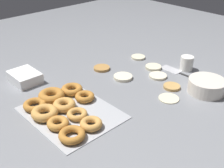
% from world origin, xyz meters
% --- Properties ---
extents(ground_plane, '(3.00, 3.00, 0.00)m').
position_xyz_m(ground_plane, '(0.00, 0.00, 0.00)').
color(ground_plane, gray).
extents(pancake_0, '(0.09, 0.09, 0.01)m').
position_xyz_m(pancake_0, '(0.24, 0.02, 0.00)').
color(pancake_0, beige).
rests_on(pancake_0, ground_plane).
extents(pancake_1, '(0.08, 0.08, 0.01)m').
position_xyz_m(pancake_1, '(-0.16, 0.26, 0.01)').
color(pancake_1, beige).
rests_on(pancake_1, ground_plane).
extents(pancake_2, '(0.08, 0.08, 0.01)m').
position_xyz_m(pancake_2, '(0.19, 0.11, 0.01)').
color(pancake_2, tan).
rests_on(pancake_2, ground_plane).
extents(pancake_3, '(0.09, 0.09, 0.01)m').
position_xyz_m(pancake_3, '(-0.01, 0.22, 0.01)').
color(pancake_3, beige).
rests_on(pancake_3, ground_plane).
extents(pancake_4, '(0.09, 0.09, 0.01)m').
position_xyz_m(pancake_4, '(-0.20, 0.00, 0.01)').
color(pancake_4, '#B27F42').
rests_on(pancake_4, ground_plane).
extents(pancake_5, '(0.10, 0.10, 0.01)m').
position_xyz_m(pancake_5, '(-0.04, 0.01, 0.01)').
color(pancake_5, beige).
rests_on(pancake_5, ground_plane).
extents(pancake_6, '(0.09, 0.09, 0.01)m').
position_xyz_m(pancake_6, '(0.07, 0.15, 0.01)').
color(pancake_6, beige).
rests_on(pancake_6, ground_plane).
extents(donut_tray, '(0.40, 0.32, 0.04)m').
position_xyz_m(donut_tray, '(0.00, -0.39, 0.02)').
color(donut_tray, '#ADAFB5').
rests_on(donut_tray, ground_plane).
extents(batter_bowl, '(0.17, 0.17, 0.07)m').
position_xyz_m(batter_bowl, '(0.32, 0.20, 0.03)').
color(batter_bowl, silver).
rests_on(batter_bowl, ground_plane).
extents(container_stack, '(0.16, 0.12, 0.05)m').
position_xyz_m(container_stack, '(-0.35, -0.37, 0.03)').
color(container_stack, white).
rests_on(container_stack, ground_plane).
extents(paper_cup, '(0.07, 0.07, 0.08)m').
position_xyz_m(paper_cup, '(0.12, 0.33, 0.04)').
color(paper_cup, white).
rests_on(paper_cup, ground_plane).
extents(spatula, '(0.25, 0.06, 0.01)m').
position_xyz_m(spatula, '(0.09, 0.27, 0.00)').
color(spatula, black).
rests_on(spatula, ground_plane).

